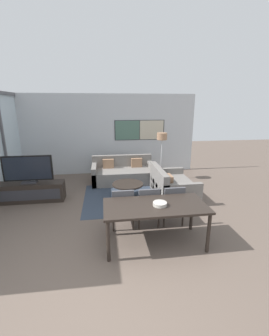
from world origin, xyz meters
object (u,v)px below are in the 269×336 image
object	(u,v)px
television	(28,170)
dining_chair_right	(172,202)
fruit_bowl	(160,204)
sofa_main	(123,173)
dining_chair_centre	(148,204)
tv_console	(31,192)
coffee_table	(128,187)
dining_chair_left	(123,205)
sofa_side	(171,187)
floor_lamp	(162,141)
dining_table	(155,209)

from	to	relation	value
television	dining_chair_right	size ratio (longest dim) A/B	1.42
fruit_bowl	sofa_main	bearing A→B (deg)	95.14
television	dining_chair_centre	xyz separation A→B (m)	(2.77, -1.65, -0.36)
tv_console	dining_chair_right	xyz separation A→B (m)	(3.29, -1.64, 0.24)
coffee_table	dining_chair_centre	distance (m)	1.53
coffee_table	dining_chair_right	xyz separation A→B (m)	(0.77, -1.48, 0.18)
coffee_table	dining_chair_left	world-z (taller)	dining_chair_left
tv_console	sofa_side	bearing A→B (deg)	-3.12
fruit_bowl	floor_lamp	distance (m)	3.72
dining_table	floor_lamp	world-z (taller)	floor_lamp
sofa_main	dining_chair_centre	bearing A→B (deg)	-85.07
sofa_main	fruit_bowl	distance (m)	3.61
coffee_table	floor_lamp	size ratio (longest dim) A/B	0.53
tv_console	dining_table	xyz separation A→B (m)	(2.77, -2.28, 0.44)
coffee_table	dining_chair_centre	xyz separation A→B (m)	(0.25, -1.50, 0.18)
television	coffee_table	size ratio (longest dim) A/B	1.47
dining_chair_left	dining_chair_right	world-z (taller)	same
television	fruit_bowl	xyz separation A→B (m)	(2.84, -2.32, -0.06)
floor_lamp	fruit_bowl	bearing A→B (deg)	-104.97
floor_lamp	television	bearing A→B (deg)	-161.97
dining_chair_left	fruit_bowl	xyz separation A→B (m)	(0.59, -0.67, 0.31)
coffee_table	fruit_bowl	size ratio (longest dim) A/B	3.37
dining_chair_left	fruit_bowl	size ratio (longest dim) A/B	3.48
fruit_bowl	floor_lamp	bearing A→B (deg)	75.03
television	sofa_main	xyz separation A→B (m)	(2.52, 1.23, -0.59)
coffee_table	dining_table	xyz separation A→B (m)	(0.25, -2.13, 0.38)
dining_chair_left	dining_chair_centre	bearing A→B (deg)	-0.61
television	dining_chair_left	world-z (taller)	television
sofa_main	sofa_side	xyz separation A→B (m)	(1.17, -1.43, -0.00)
dining_chair_right	dining_chair_centre	bearing A→B (deg)	-178.25
dining_table	fruit_bowl	size ratio (longest dim) A/B	7.31
television	dining_chair_right	distance (m)	3.69
tv_console	dining_chair_centre	size ratio (longest dim) A/B	1.98
dining_chair_right	floor_lamp	xyz separation A→B (m)	(0.50, 2.87, 0.82)
dining_table	floor_lamp	distance (m)	3.72
sofa_main	dining_table	bearing A→B (deg)	-85.95
television	sofa_side	distance (m)	3.75
television	floor_lamp	bearing A→B (deg)	18.03
sofa_side	fruit_bowl	distance (m)	2.35
tv_console	floor_lamp	size ratio (longest dim) A/B	1.08
coffee_table	fruit_bowl	world-z (taller)	fruit_bowl
sofa_side	floor_lamp	size ratio (longest dim) A/B	0.98
television	sofa_side	size ratio (longest dim) A/B	0.80
television	dining_table	distance (m)	3.60
coffee_table	dining_chair_left	distance (m)	1.53
dining_chair_left	dining_chair_centre	world-z (taller)	same
tv_console	sofa_main	xyz separation A→B (m)	(2.52, 1.23, 0.02)
coffee_table	fruit_bowl	bearing A→B (deg)	-81.62
sofa_main	dining_chair_right	xyz separation A→B (m)	(0.77, -2.87, 0.22)
sofa_side	sofa_main	bearing A→B (deg)	39.32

